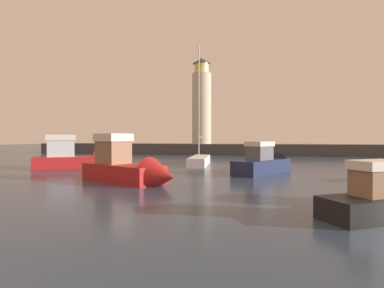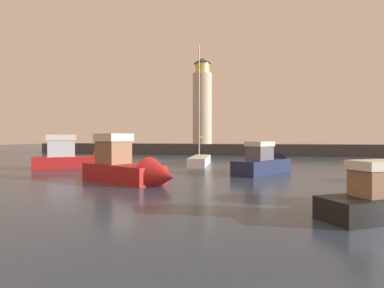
{
  "view_description": "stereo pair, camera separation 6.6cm",
  "coord_description": "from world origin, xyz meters",
  "px_view_note": "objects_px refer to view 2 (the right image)",
  "views": [
    {
      "loc": [
        5.8,
        -1.6,
        2.86
      ],
      "look_at": [
        1.19,
        18.18,
        2.48
      ],
      "focal_mm": 28.06,
      "sensor_mm": 36.0,
      "label": 1
    },
    {
      "loc": [
        5.86,
        -1.59,
        2.86
      ],
      "look_at": [
        1.19,
        18.18,
        2.48
      ],
      "focal_mm": 28.06,
      "sensor_mm": 36.0,
      "label": 2
    }
  ],
  "objects_px": {
    "sailboat_moored": "(200,160)",
    "motorboat_0": "(75,157)",
    "lighthouse": "(202,103)",
    "motorboat_3": "(268,163)",
    "motorboat_6": "(131,168)"
  },
  "relations": [
    {
      "from": "lighthouse",
      "to": "motorboat_6",
      "type": "distance_m",
      "value": 36.2
    },
    {
      "from": "motorboat_6",
      "to": "lighthouse",
      "type": "bearing_deg",
      "value": 93.84
    },
    {
      "from": "lighthouse",
      "to": "motorboat_6",
      "type": "height_order",
      "value": "lighthouse"
    },
    {
      "from": "motorboat_6",
      "to": "sailboat_moored",
      "type": "relative_size",
      "value": 0.63
    },
    {
      "from": "lighthouse",
      "to": "motorboat_3",
      "type": "xyz_separation_m",
      "value": [
        11.11,
        -27.36,
        -8.39
      ]
    },
    {
      "from": "sailboat_moored",
      "to": "motorboat_0",
      "type": "bearing_deg",
      "value": -153.08
    },
    {
      "from": "sailboat_moored",
      "to": "lighthouse",
      "type": "bearing_deg",
      "value": 100.71
    },
    {
      "from": "motorboat_0",
      "to": "motorboat_3",
      "type": "height_order",
      "value": "motorboat_0"
    },
    {
      "from": "lighthouse",
      "to": "motorboat_0",
      "type": "bearing_deg",
      "value": -104.35
    },
    {
      "from": "motorboat_3",
      "to": "lighthouse",
      "type": "bearing_deg",
      "value": 112.09
    },
    {
      "from": "motorboat_3",
      "to": "motorboat_6",
      "type": "relative_size",
      "value": 0.94
    },
    {
      "from": "motorboat_0",
      "to": "motorboat_6",
      "type": "xyz_separation_m",
      "value": [
        9.4,
        -7.65,
        -0.11
      ]
    },
    {
      "from": "lighthouse",
      "to": "motorboat_0",
      "type": "xyz_separation_m",
      "value": [
        -7.04,
        -27.51,
        -8.16
      ]
    },
    {
      "from": "motorboat_3",
      "to": "sailboat_moored",
      "type": "height_order",
      "value": "sailboat_moored"
    },
    {
      "from": "sailboat_moored",
      "to": "motorboat_6",
      "type": "bearing_deg",
      "value": -97.56
    }
  ]
}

